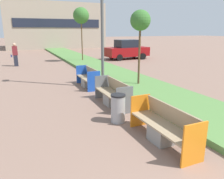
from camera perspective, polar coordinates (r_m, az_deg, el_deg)
planter_grass_strip at (r=13.81m, az=-0.01°, el=4.17°), size 2.80×120.00×0.18m
building_backdrop at (r=38.16m, az=-14.94°, el=15.70°), size 14.74×8.61×6.75m
bench_orange_frame at (r=5.70m, az=13.30°, el=-9.75°), size 0.65×2.19×0.94m
bench_grey_frame at (r=8.21m, az=0.26°, el=-1.55°), size 0.65×2.08×0.94m
bench_blue_frame at (r=10.96m, az=-6.22°, el=2.62°), size 0.65×1.96×0.94m
litter_bin at (r=6.67m, az=1.57°, el=-4.92°), size 0.45×0.45×0.88m
sapling_tree_near at (r=10.63m, az=7.42°, el=17.19°), size 0.95×0.95×3.65m
sapling_tree_far at (r=19.65m, az=-8.08°, el=18.51°), size 1.36×1.36×4.62m
pedestrian_walking at (r=18.76m, az=-23.99°, el=8.36°), size 0.53×0.24×1.79m
parked_car_distant at (r=21.61m, az=3.96°, el=10.35°), size 4.29×2.00×1.86m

